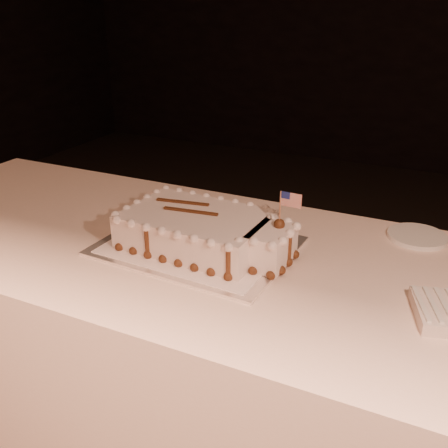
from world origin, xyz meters
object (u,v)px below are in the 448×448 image
at_px(banquet_table, 237,370).
at_px(side_plate, 417,236).
at_px(sheet_cake, 205,231).
at_px(cake_board, 197,246).

height_order(banquet_table, side_plate, side_plate).
height_order(sheet_cake, side_plate, sheet_cake).
xyz_separation_m(sheet_cake, side_plate, (0.50, 0.31, -0.05)).
distance_m(banquet_table, cake_board, 0.40).
height_order(banquet_table, sheet_cake, sheet_cake).
distance_m(cake_board, side_plate, 0.62).
xyz_separation_m(banquet_table, sheet_cake, (-0.10, -0.00, 0.43)).
bearing_deg(banquet_table, cake_board, -179.20).
bearing_deg(cake_board, sheet_cake, 0.25).
height_order(cake_board, sheet_cake, sheet_cake).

